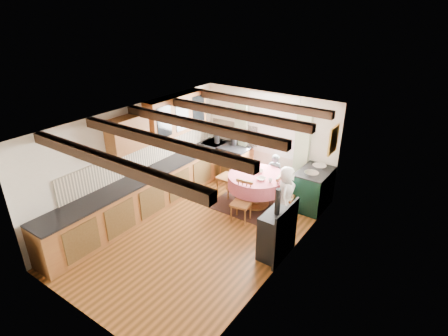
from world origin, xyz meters
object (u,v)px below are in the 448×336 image
Objects in this scene: chair_left at (227,176)px; chair_right at (285,195)px; cast_iron_stove at (276,223)px; child_far at (274,175)px; child_right at (286,193)px; aga_range at (313,188)px; chair_near at (241,202)px; dining_table at (256,191)px; cup at (270,181)px.

chair_left is 1.55m from chair_right.
child_far is (-1.11, 2.08, -0.16)m from cast_iron_stove.
cast_iron_stove is 1.15× the size of child_right.
cast_iron_stove reaches higher than aga_range.
dining_table is at bearing 86.41° from chair_near.
cup is at bearing -19.32° from dining_table.
chair_near is 1.31m from cast_iron_stove.
cast_iron_stove is at bearing -48.55° from dining_table.
child_right is (-0.43, 1.29, -0.09)m from cast_iron_stove.
child_far is at bearing 111.04° from cup.
cup is at bearing 122.66° from cast_iron_stove.
aga_range is at bearing 52.75° from cup.
chair_near is at bearing -120.95° from cup.
chair_near is 0.76× the size of child_right.
chair_near is 1.79m from aga_range.
child_far reaches higher than chair_right.
chair_near reaches higher than cup.
child_right reaches higher than cup.
cast_iron_stove is 1.30× the size of child_far.
chair_near is 9.82× the size of cup.
chair_near is at bearing 52.40° from chair_left.
chair_near is 1.00× the size of chair_right.
child_right reaches higher than dining_table.
chair_near is 0.86× the size of child_far.
child_far is (0.03, 1.47, 0.08)m from chair_near.
child_right reaches higher than aga_range.
child_far is at bearing 118.09° from cast_iron_stove.
chair_right is 0.77m from aga_range.
chair_near is 0.99m from child_right.
dining_table is 0.85m from chair_left.
chair_right is 0.66× the size of cast_iron_stove.
chair_left is 0.85× the size of child_right.
chair_right is 9.85× the size of cup.
chair_right is 0.91× the size of aga_range.
cup is (0.42, -0.15, 0.44)m from dining_table.
aga_range is at bearing 93.03° from cast_iron_stove.
cup is at bearing 117.75° from chair_right.
cast_iron_stove is at bearing -86.97° from aga_range.
dining_table is 1.27× the size of chair_left.
chair_near is 0.91× the size of aga_range.
cast_iron_stove is at bearing -169.50° from chair_right.
cup is (-0.35, -0.08, 0.23)m from child_right.
chair_near is at bearing 132.88° from chair_right.
dining_table is 13.89× the size of cup.
chair_right is 1.52m from cast_iron_stove.
child_far is at bearing 34.30° from chair_right.
dining_table is at bearing 131.45° from cast_iron_stove.
child_right is at bearing -161.08° from chair_right.
chair_near is 0.66× the size of cast_iron_stove.
child_far reaches higher than cup.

